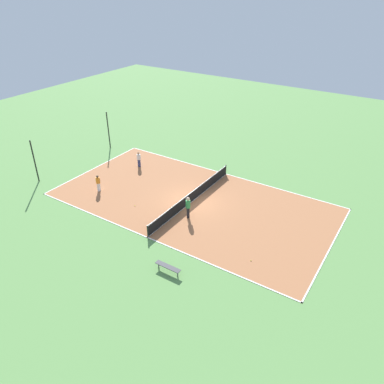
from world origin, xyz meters
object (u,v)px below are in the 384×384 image
at_px(player_far_white, 139,159).
at_px(fence_post_back_right, 108,130).
at_px(fence_post_back_left, 35,161).
at_px(tennis_ball_right_alley, 251,261).
at_px(tennis_ball_near_net, 172,207).
at_px(bench, 168,267).
at_px(player_far_green, 188,206).
at_px(player_center_orange, 98,182).
at_px(tennis_net, 192,196).
at_px(tennis_ball_left_sideline, 135,206).

height_order(player_far_white, fence_post_back_right, fence_post_back_right).
xyz_separation_m(fence_post_back_left, fence_post_back_right, (9.19, 0.00, 0.00)).
xyz_separation_m(tennis_ball_right_alley, tennis_ball_near_net, (2.47, 8.13, 0.00)).
distance_m(player_far_white, fence_post_back_left, 9.30).
bearing_deg(bench, tennis_ball_near_net, -56.03).
xyz_separation_m(player_far_green, fence_post_back_right, (6.74, 14.58, 0.93)).
xyz_separation_m(player_far_white, tennis_ball_right_alley, (-6.83, -15.13, -0.82)).
relative_size(bench, fence_post_back_left, 0.45).
bearing_deg(fence_post_back_left, tennis_ball_right_alley, -88.83).
bearing_deg(fence_post_back_left, player_far_white, -38.17).
relative_size(player_center_orange, player_far_white, 0.98).
distance_m(tennis_ball_near_net, fence_post_back_left, 13.17).
bearing_deg(player_center_orange, fence_post_back_right, 13.61).
relative_size(player_far_white, fence_post_back_left, 0.38).
relative_size(player_far_green, fence_post_back_right, 0.45).
xyz_separation_m(bench, tennis_ball_right_alley, (3.75, -3.94, -0.33)).
height_order(bench, player_far_green, player_far_green).
distance_m(fence_post_back_left, fence_post_back_right, 9.19).
bearing_deg(tennis_ball_near_net, fence_post_back_left, 102.85).
xyz_separation_m(tennis_ball_near_net, fence_post_back_right, (6.30, 12.70, 1.93)).
bearing_deg(player_far_green, tennis_ball_right_alley, -146.72).
xyz_separation_m(tennis_ball_right_alley, fence_post_back_right, (8.77, 20.83, 1.93)).
relative_size(player_far_green, fence_post_back_left, 0.45).
relative_size(tennis_net, fence_post_back_left, 2.93).
height_order(tennis_ball_left_sideline, fence_post_back_left, fence_post_back_left).
bearing_deg(fence_post_back_left, bench, -101.14).
xyz_separation_m(tennis_net, tennis_ball_right_alley, (-4.17, -7.28, -0.46)).
bearing_deg(fence_post_back_left, player_far_green, -80.44).
relative_size(tennis_net, fence_post_back_right, 2.93).
relative_size(player_center_orange, tennis_ball_near_net, 21.88).
distance_m(player_center_orange, tennis_ball_near_net, 7.00).
xyz_separation_m(tennis_ball_near_net, fence_post_back_left, (-2.90, 12.70, 1.93)).
distance_m(player_far_green, tennis_ball_left_sideline, 4.71).
height_order(player_center_orange, tennis_ball_near_net, player_center_orange).
height_order(player_far_white, tennis_ball_left_sideline, player_far_white).
bearing_deg(tennis_ball_near_net, tennis_ball_right_alley, -106.90).
height_order(player_center_orange, fence_post_back_left, fence_post_back_left).
bearing_deg(tennis_ball_left_sideline, bench, -125.05).
xyz_separation_m(tennis_ball_right_alley, tennis_ball_left_sideline, (1.02, 10.75, 0.00)).
bearing_deg(tennis_net, player_far_white, 71.28).
relative_size(tennis_net, tennis_ball_right_alley, 170.85).
height_order(tennis_net, tennis_ball_right_alley, tennis_net).
bearing_deg(tennis_ball_right_alley, tennis_net, 60.21).
relative_size(bench, player_far_green, 1.00).
relative_size(player_far_green, tennis_ball_near_net, 26.12).
distance_m(bench, player_far_white, 15.41).
bearing_deg(player_center_orange, tennis_ball_left_sideline, -117.91).
relative_size(tennis_ball_near_net, fence_post_back_right, 0.02).
relative_size(tennis_ball_right_alley, fence_post_back_right, 0.02).
distance_m(player_far_white, tennis_ball_left_sideline, 7.32).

